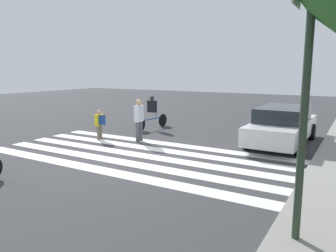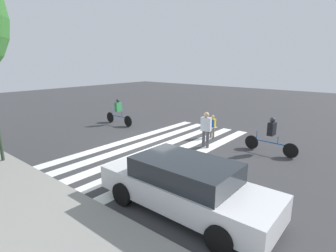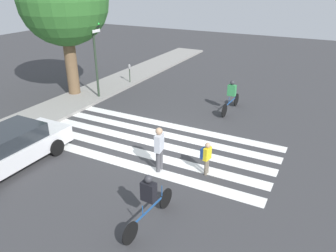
{
  "view_description": "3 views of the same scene",
  "coord_description": "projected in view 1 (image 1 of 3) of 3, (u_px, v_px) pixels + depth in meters",
  "views": [
    {
      "loc": [
        8.48,
        6.14,
        2.76
      ],
      "look_at": [
        -1.18,
        0.39,
        0.83
      ],
      "focal_mm": 35.0,
      "sensor_mm": 36.0,
      "label": 1
    },
    {
      "loc": [
        -7.62,
        8.77,
        3.83
      ],
      "look_at": [
        -0.17,
        -0.39,
        0.93
      ],
      "focal_mm": 28.0,
      "sensor_mm": 36.0,
      "label": 2
    },
    {
      "loc": [
        -10.39,
        -6.06,
        6.24
      ],
      "look_at": [
        -0.16,
        -0.77,
        1.0
      ],
      "focal_mm": 35.0,
      "sensor_mm": 36.0,
      "label": 3
    }
  ],
  "objects": [
    {
      "name": "cyclist_mid_street",
      "position": [
        152.0,
        111.0,
        15.38
      ],
      "size": [
        2.31,
        0.42,
        1.58
      ],
      "rotation": [
        0.0,
        0.0,
        -0.08
      ],
      "color": "black",
      "rests_on": "ground_plane"
    },
    {
      "name": "ground_plane",
      "position": [
        139.0,
        155.0,
        10.74
      ],
      "size": [
        60.0,
        60.0,
        0.0
      ],
      "primitive_type": "plane",
      "color": "#38383A"
    },
    {
      "name": "traffic_light",
      "position": [
        301.0,
        20.0,
        4.67
      ],
      "size": [
        0.6,
        0.5,
        4.95
      ],
      "color": "#283828",
      "rests_on": "ground_plane"
    },
    {
      "name": "car_parked_silver_sedan",
      "position": [
        282.0,
        125.0,
        12.19
      ],
      "size": [
        4.81,
        1.92,
        1.41
      ],
      "rotation": [
        0.0,
        0.0,
        -0.01
      ],
      "color": "silver",
      "rests_on": "ground_plane"
    },
    {
      "name": "crosswalk_stripes",
      "position": [
        139.0,
        155.0,
        10.74
      ],
      "size": [
        4.31,
        10.0,
        0.01
      ],
      "color": "white",
      "rests_on": "ground_plane"
    },
    {
      "name": "pedestrian_adult_blue_shirt",
      "position": [
        139.0,
        118.0,
        12.65
      ],
      "size": [
        0.48,
        0.27,
        1.65
      ],
      "rotation": [
        0.0,
        0.0,
        3.29
      ],
      "color": "#4C4C51",
      "rests_on": "ground_plane"
    },
    {
      "name": "pedestrian_adult_tall_backpack",
      "position": [
        100.0,
        122.0,
        13.0
      ],
      "size": [
        0.36,
        0.32,
        1.2
      ],
      "rotation": [
        0.0,
        0.0,
        2.96
      ],
      "color": "#6B6051",
      "rests_on": "ground_plane"
    }
  ]
}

